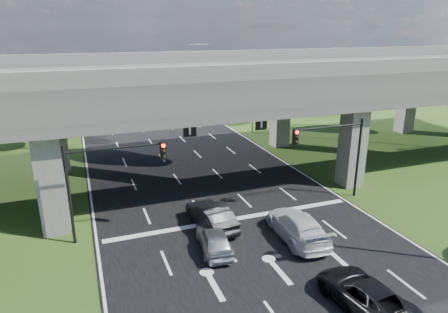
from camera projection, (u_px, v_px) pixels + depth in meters
ground at (256, 245)px, 23.46m from camera, size 160.00×160.00×0.00m
road at (205, 185)px, 32.37m from camera, size 18.00×120.00×0.03m
overpass at (196, 84)px, 31.70m from camera, size 80.00×15.00×10.00m
signal_right at (335, 146)px, 28.27m from camera, size 5.76×0.54×6.00m
signal_left at (107, 173)px, 23.09m from camera, size 5.76×0.54×6.00m
streetlight_far at (250, 84)px, 46.37m from camera, size 3.38×0.25×10.00m
streetlight_beyond at (207, 71)px, 60.63m from camera, size 3.38×0.25×10.00m
tree_left_near at (25, 103)px, 40.52m from camera, size 4.50×4.50×7.80m
tree_left_mid at (5, 99)px, 46.85m from camera, size 3.91×3.90×6.76m
tree_left_far at (44, 81)px, 55.00m from camera, size 4.80×4.80×8.32m
tree_right_near at (258, 90)px, 51.34m from camera, size 4.20×4.20×7.28m
tree_right_mid at (254, 83)px, 59.56m from camera, size 3.91×3.90×6.76m
tree_right_far at (211, 74)px, 65.16m from camera, size 4.50×4.50×7.80m
car_silver at (214, 240)px, 22.67m from camera, size 2.09×4.19×1.37m
car_dark at (211, 216)px, 25.28m from camera, size 2.21×4.98×1.59m
car_white at (297, 226)px, 23.96m from camera, size 2.64×5.69×1.61m
car_trailing at (365, 294)px, 18.01m from camera, size 2.79×5.20×1.39m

